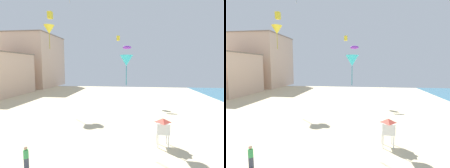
{
  "view_description": "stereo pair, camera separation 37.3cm",
  "coord_description": "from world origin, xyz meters",
  "views": [
    {
      "loc": [
        4.54,
        1.66,
        7.15
      ],
      "look_at": [
        2.26,
        20.36,
        5.17
      ],
      "focal_mm": 27.15,
      "sensor_mm": 36.0,
      "label": 1
    },
    {
      "loc": [
        4.91,
        1.71,
        7.15
      ],
      "look_at": [
        2.26,
        20.36,
        5.17
      ],
      "focal_mm": 27.15,
      "sensor_mm": 36.0,
      "label": 2
    }
  ],
  "objects": [
    {
      "name": "boardwalk_hotel_far",
      "position": [
        -30.27,
        58.34,
        8.92
      ],
      "size": [
        15.78,
        17.41,
        17.83
      ],
      "color": "beige",
      "rests_on": "ground"
    },
    {
      "name": "kite_flyer",
      "position": [
        -2.74,
        12.0,
        0.92
      ],
      "size": [
        0.34,
        0.34,
        1.64
      ],
      "rotation": [
        0.0,
        0.0,
        1.9
      ],
      "color": "#383D4C",
      "rests_on": "ground"
    },
    {
      "name": "lifeguard_stand",
      "position": [
        7.26,
        16.71,
        1.84
      ],
      "size": [
        1.1,
        1.1,
        2.55
      ],
      "rotation": [
        0.0,
        0.0,
        0.29
      ],
      "color": "white",
      "rests_on": "ground"
    },
    {
      "name": "kite_purple_parafoil",
      "position": [
        3.42,
        34.25,
        10.68
      ],
      "size": [
        1.62,
        0.45,
        0.63
      ],
      "color": "purple"
    },
    {
      "name": "kite_yellow_box",
      "position": [
        1.49,
        37.21,
        12.88
      ],
      "size": [
        0.62,
        0.62,
        0.98
      ],
      "color": "yellow"
    },
    {
      "name": "kite_yellow_box_2",
      "position": [
        -10.29,
        31.47,
        16.24
      ],
      "size": [
        0.77,
        0.77,
        1.21
      ],
      "color": "yellow"
    },
    {
      "name": "kite_yellow_delta",
      "position": [
        -9.61,
        29.61,
        13.34
      ],
      "size": [
        1.74,
        1.74,
        3.96
      ],
      "color": "yellow"
    },
    {
      "name": "kite_cyan_delta",
      "position": [
        3.89,
        19.01,
        7.71
      ],
      "size": [
        1.35,
        1.35,
        3.07
      ],
      "color": "#2DB7CC"
    }
  ]
}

